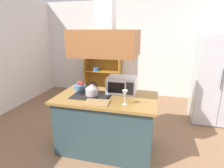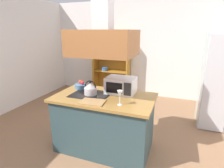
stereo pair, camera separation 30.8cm
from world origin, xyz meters
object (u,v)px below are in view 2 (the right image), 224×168
(microwave, at_px, (121,85))
(kettle, at_px, (90,89))
(dish_cabinet, at_px, (112,69))
(fruit_bowl, at_px, (81,86))
(wine_glass_on_counter, at_px, (120,94))
(cutting_board, at_px, (93,102))

(microwave, bearing_deg, kettle, -150.60)
(dish_cabinet, distance_m, microwave, 2.66)
(kettle, relative_size, fruit_bowl, 1.06)
(wine_glass_on_counter, bearing_deg, fruit_bowl, 151.11)
(kettle, bearing_deg, dish_cabinet, 103.48)
(dish_cabinet, relative_size, kettle, 7.71)
(cutting_board, bearing_deg, kettle, 121.29)
(dish_cabinet, bearing_deg, wine_glass_on_counter, -67.55)
(cutting_board, distance_m, wine_glass_on_counter, 0.41)
(dish_cabinet, height_order, microwave, dish_cabinet)
(kettle, xyz_separation_m, wine_glass_on_counter, (0.56, -0.24, 0.06))
(fruit_bowl, bearing_deg, kettle, -37.61)
(fruit_bowl, bearing_deg, wine_glass_on_counter, -28.89)
(cutting_board, relative_size, microwave, 0.74)
(kettle, bearing_deg, cutting_board, -58.71)
(dish_cabinet, height_order, kettle, dish_cabinet)
(dish_cabinet, distance_m, wine_glass_on_counter, 3.15)
(dish_cabinet, distance_m, fruit_bowl, 2.45)
(kettle, height_order, fruit_bowl, kettle)
(microwave, xyz_separation_m, wine_glass_on_counter, (0.14, -0.48, 0.02))
(microwave, bearing_deg, wine_glass_on_counter, -73.90)
(dish_cabinet, bearing_deg, fruit_bowl, -82.45)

